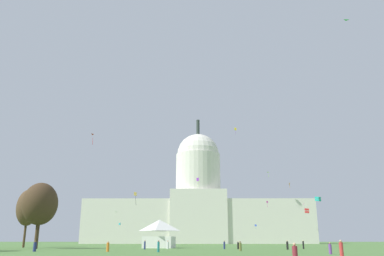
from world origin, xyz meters
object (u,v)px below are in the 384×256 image
person_navy_aisle_center (35,247)px  kite_cyan_low (120,224)px  person_white_mid_center (168,245)px  kite_white_low (115,213)px  kite_red_low (307,211)px  kite_orange_mid (289,184)px  person_black_deep_crowd (303,245)px  person_red_mid_left (341,249)px  tree_west_mid (40,204)px  kite_violet_mid (198,180)px  event_tent (159,233)px  kite_yellow_high (235,129)px  kite_magenta_low (304,204)px  kite_green_high (346,22)px  kite_gold_low (135,194)px  kite_lime_mid (269,173)px  person_teal_front_left (158,247)px  kite_red_mid (94,136)px  person_olive_lawn_far_right (240,247)px  person_navy_back_center (145,245)px  person_black_front_center (287,245)px  kite_magenta_low_b (267,203)px  kite_turquoise_low (318,199)px  capitol_building (198,208)px  tree_west_far (28,208)px  person_black_front_right (238,246)px  kite_blue_low (256,226)px  person_maroon_near_tree_west (295,254)px  person_purple_back_right (330,249)px  person_navy_near_tent (224,245)px  person_orange_near_tree_east (108,247)px

person_navy_aisle_center → kite_cyan_low: bearing=-83.4°
person_white_mid_center → kite_white_low: kite_white_low is taller
kite_red_low → kite_orange_mid: bearing=178.1°
person_black_deep_crowd → person_red_mid_left: bearing=-142.4°
tree_west_mid → kite_violet_mid: (34.45, 73.96, 16.12)m
event_tent → kite_yellow_high: (27.64, 85.32, 49.32)m
kite_magenta_low → kite_green_high: size_ratio=0.81×
kite_gold_low → person_red_mid_left: bearing=22.3°
kite_green_high → kite_lime_mid: kite_green_high is taller
person_red_mid_left → person_teal_front_left: bearing=-68.7°
kite_red_mid → person_black_deep_crowd: bearing=-113.6°
tree_west_mid → kite_magenta_low: 104.83m
kite_violet_mid → person_olive_lawn_far_right: bearing=-12.7°
person_red_mid_left → person_navy_back_center: bearing=-82.9°
person_black_front_center → kite_cyan_low: 99.33m
kite_red_mid → kite_lime_mid: bearing=-42.9°
person_teal_front_left → kite_magenta_low_b: size_ratio=0.65×
person_olive_lawn_far_right → kite_turquoise_low: size_ratio=1.13×
person_olive_lawn_far_right → kite_white_low: size_ratio=0.97×
capitol_building → kite_gold_low: capitol_building is taller
kite_violet_mid → capitol_building: bearing=162.5°
event_tent → tree_west_far: (-33.80, 6.32, 6.33)m
event_tent → person_navy_aisle_center: (-17.23, -28.43, -2.49)m
person_black_front_right → kite_violet_mid: kite_violet_mid is taller
kite_lime_mid → kite_blue_low: (-7.50, -1.76, -24.11)m
person_maroon_near_tree_west → kite_white_low: size_ratio=0.97×
person_navy_back_center → person_purple_back_right: bearing=60.3°
event_tent → person_black_front_right: 20.42m
capitol_building → person_black_front_right: 125.45m
person_navy_near_tent → kite_green_high: kite_green_high is taller
kite_gold_low → person_purple_back_right: bearing=25.6°
person_maroon_near_tree_west → kite_violet_mid: size_ratio=0.39×
person_black_front_right → capitol_building: bearing=-69.5°
person_olive_lawn_far_right → kite_gold_low: 72.68m
kite_white_low → kite_violet_mid: size_ratio=0.41×
person_maroon_near_tree_west → kite_red_mid: bearing=-131.8°
person_red_mid_left → kite_turquoise_low: kite_turquoise_low is taller
person_black_deep_crowd → kite_green_high: bearing=-17.1°
kite_white_low → kite_lime_mid: (64.48, 32.95, 20.48)m
person_black_front_right → kite_lime_mid: 107.31m
tree_west_mid → kite_cyan_low: (2.32, 79.88, -1.08)m
kite_turquoise_low → kite_violet_mid: bearing=-111.8°
person_teal_front_left → kite_blue_low: kite_blue_low is taller
kite_lime_mid → kite_white_low: bearing=161.1°
capitol_building → person_teal_front_left: 145.20m
capitol_building → kite_blue_low: bearing=-46.3°
capitol_building → kite_yellow_high: bearing=-57.4°
tree_west_mid → person_maroon_near_tree_west: tree_west_mid is taller
person_maroon_near_tree_west → person_orange_near_tree_east: (-21.69, 32.26, 0.01)m
kite_turquoise_low → person_black_front_right: bearing=-25.8°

